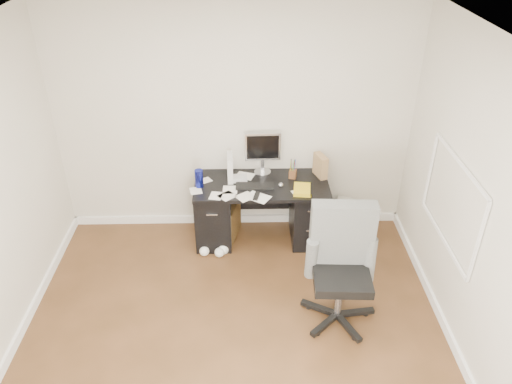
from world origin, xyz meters
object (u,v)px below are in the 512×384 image
office_chair (342,271)px  pc_tower (341,218)px  desk (262,210)px  wicker_basket (220,219)px  keyboard (255,186)px  lcd_monitor (263,153)px

office_chair → pc_tower: (0.26, 1.42, -0.40)m
office_chair → pc_tower: 1.50m
desk → pc_tower: desk is taller
desk → office_chair: size_ratio=1.25×
office_chair → wicker_basket: size_ratio=2.87×
desk → keyboard: (-0.08, -0.07, 0.36)m
desk → pc_tower: (0.96, 0.10, -0.21)m
office_chair → keyboard: bearing=124.5°
keyboard → lcd_monitor: bearing=74.6°
pc_tower → keyboard: bearing=-148.8°
pc_tower → wicker_basket: (-1.45, -0.01, 0.01)m
keyboard → pc_tower: (1.04, 0.18, -0.57)m
desk → office_chair: bearing=-62.3°
lcd_monitor → wicker_basket: size_ratio=1.23×
office_chair → desk: bearing=120.5°
lcd_monitor → keyboard: lcd_monitor is taller
wicker_basket → office_chair: bearing=-49.8°
desk → lcd_monitor: 0.66m
keyboard → office_chair: office_chair is taller
office_chair → lcd_monitor: bearing=116.1°
lcd_monitor → pc_tower: (0.94, -0.14, -0.81)m
pc_tower → wicker_basket: wicker_basket is taller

